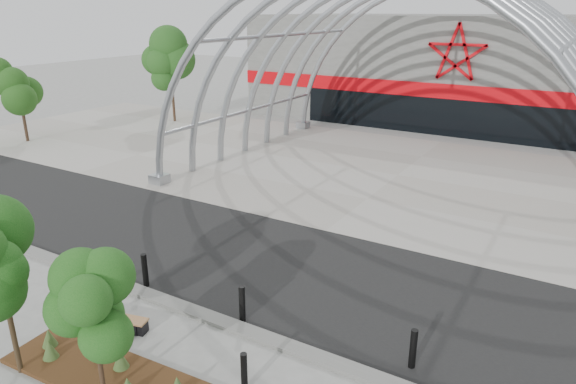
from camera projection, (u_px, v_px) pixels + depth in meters
ground at (218, 316)px, 14.91m from camera, size 140.00×140.00×0.00m
road at (281, 267)px, 17.74m from camera, size 140.00×7.00×0.02m
forecourt at (398, 175)px, 27.44m from camera, size 60.00×17.00×0.04m
kerb at (212, 318)px, 14.69m from camera, size 60.00×0.50×0.12m
arena_building at (478, 68)px, 40.64m from camera, size 34.00×15.24×8.00m
vault_canopy at (398, 175)px, 27.45m from camera, size 20.80×15.80×20.36m
planting_bed at (107, 371)px, 12.43m from camera, size 5.75×2.05×0.60m
street_tree_1 at (92, 311)px, 10.94m from camera, size 1.37×1.37×3.24m
bench_0 at (118, 322)px, 14.27m from camera, size 1.85×0.82×0.38m
bollard_0 at (83, 289)px, 15.40m from camera, size 0.16×0.16×0.98m
bollard_1 at (145, 270)px, 16.31m from camera, size 0.18×0.18×1.14m
bollard_2 at (242, 304)px, 14.47m from camera, size 0.18×0.18×1.12m
bollard_3 at (244, 372)px, 11.86m from camera, size 0.16×0.16×0.99m
bollard_4 at (413, 349)px, 12.58m from camera, size 0.17×0.17×1.09m
bg_tree_0 at (170, 62)px, 39.17m from camera, size 3.00×3.00×6.45m
bg_tree_2 at (18, 84)px, 33.26m from camera, size 2.55×2.55×5.38m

